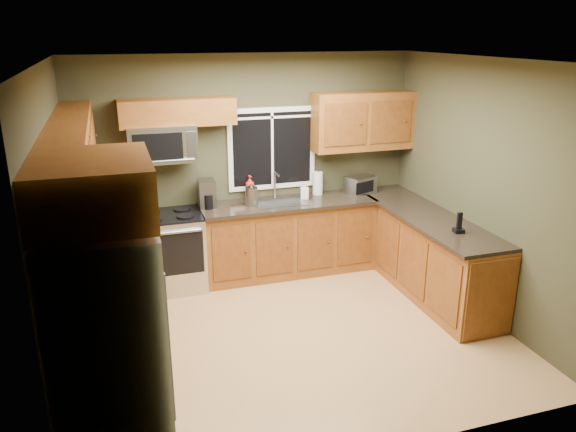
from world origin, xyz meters
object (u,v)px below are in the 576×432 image
coffee_maker (207,194)px  cordless_phone (459,227)px  refrigerator (110,350)px  toaster_oven (360,185)px  microwave (162,143)px  soap_bottle_b (305,190)px  kettle (251,195)px  soap_bottle_a (250,188)px  range (171,251)px  paper_towel_roll (318,183)px

coffee_maker → cordless_phone: 2.89m
refrigerator → coffee_maker: bearing=67.9°
toaster_oven → coffee_maker: bearing=179.6°
microwave → soap_bottle_b: microwave is taller
kettle → soap_bottle_a: 0.22m
range → microwave: size_ratio=1.23×
refrigerator → paper_towel_roll: (2.61, 2.98, 0.19)m
kettle → soap_bottle_b: bearing=5.3°
paper_towel_roll → cordless_phone: 2.01m
range → soap_bottle_a: bearing=12.5°
toaster_oven → soap_bottle_a: soap_bottle_a is taller
refrigerator → soap_bottle_a: (1.72, 3.00, 0.19)m
toaster_oven → soap_bottle_b: (-0.77, -0.02, -0.01)m
microwave → soap_bottle_b: bearing=-1.9°
toaster_oven → cordless_phone: size_ratio=1.95×
microwave → toaster_oven: microwave is taller
soap_bottle_b → coffee_maker: bearing=178.6°
coffee_maker → toaster_oven: bearing=-0.4°
microwave → range: bearing=-90.0°
coffee_maker → soap_bottle_a: 0.57m
soap_bottle_a → coffee_maker: bearing=-167.7°
refrigerator → microwave: microwave is taller
microwave → kettle: (1.00, -0.12, -0.66)m
refrigerator → cordless_phone: (3.51, 1.19, 0.11)m
kettle → coffee_maker: bearing=169.5°
soap_bottle_a → soap_bottle_b: bearing=-12.9°
toaster_oven → microwave: bearing=179.1°
coffee_maker → soap_bottle_a: coffee_maker is taller
range → cordless_phone: cordless_phone is taller
kettle → soap_bottle_a: (0.04, 0.22, 0.03)m
microwave → kettle: size_ratio=2.80×
range → microwave: (-0.00, 0.14, 1.26)m
cordless_phone → paper_towel_roll: bearing=116.6°
refrigerator → microwave: size_ratio=2.37×
toaster_oven → paper_towel_roll: bearing=168.3°
coffee_maker → paper_towel_roll: bearing=4.0°
microwave → toaster_oven: (2.47, -0.04, -0.68)m
range → coffee_maker: size_ratio=2.87×
range → soap_bottle_b: 1.80m
microwave → coffee_maker: size_ratio=2.33×
paper_towel_roll → coffee_maker: bearing=-176.0°
kettle → cordless_phone: 2.42m
paper_towel_roll → soap_bottle_b: 0.26m
cordless_phone → soap_bottle_a: bearing=134.6°
refrigerator → paper_towel_roll: 3.97m
toaster_oven → soap_bottle_a: size_ratio=1.39×
microwave → soap_bottle_a: (1.04, 0.09, -0.63)m
refrigerator → toaster_oven: bearing=42.2°
toaster_oven → cordless_phone: (0.35, -1.68, -0.05)m
kettle → cordless_phone: size_ratio=1.23×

